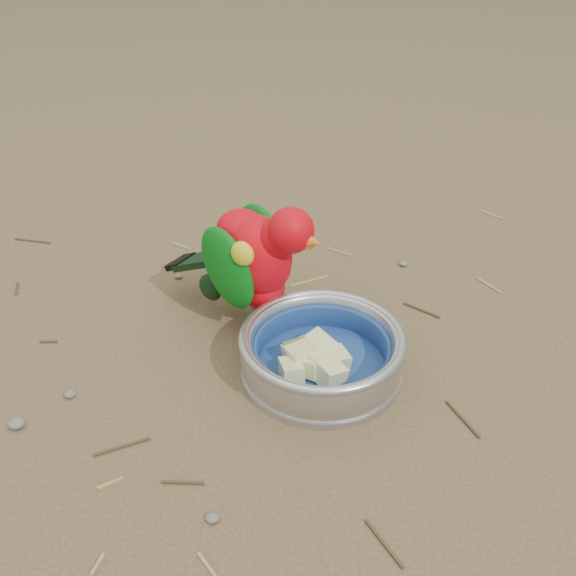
# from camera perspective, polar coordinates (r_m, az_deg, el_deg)

# --- Properties ---
(ground) EXTENTS (60.00, 60.00, 0.00)m
(ground) POSITION_cam_1_polar(r_m,az_deg,el_deg) (0.84, -2.96, -6.13)
(ground) COLOR brown
(food_bowl) EXTENTS (0.20, 0.20, 0.02)m
(food_bowl) POSITION_cam_1_polar(r_m,az_deg,el_deg) (0.81, 2.97, -7.14)
(food_bowl) COLOR #B2B2BA
(food_bowl) RESTS_ON ground
(bowl_wall) EXTENTS (0.20, 0.20, 0.04)m
(bowl_wall) POSITION_cam_1_polar(r_m,az_deg,el_deg) (0.79, 3.03, -5.48)
(bowl_wall) COLOR #B2B2BA
(bowl_wall) RESTS_ON food_bowl
(fruit_wedges) EXTENTS (0.12, 0.12, 0.03)m
(fruit_wedges) POSITION_cam_1_polar(r_m,az_deg,el_deg) (0.80, 3.01, -5.88)
(fruit_wedges) COLOR #E7E594
(fruit_wedges) RESTS_ON food_bowl
(lory_parrot) EXTENTS (0.25, 0.21, 0.18)m
(lory_parrot) POSITION_cam_1_polar(r_m,az_deg,el_deg) (0.85, -2.90, 1.94)
(lory_parrot) COLOR red
(lory_parrot) RESTS_ON ground
(ground_debris) EXTENTS (0.90, 0.80, 0.01)m
(ground_debris) POSITION_cam_1_polar(r_m,az_deg,el_deg) (0.89, -3.42, -3.30)
(ground_debris) COLOR #A6894D
(ground_debris) RESTS_ON ground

